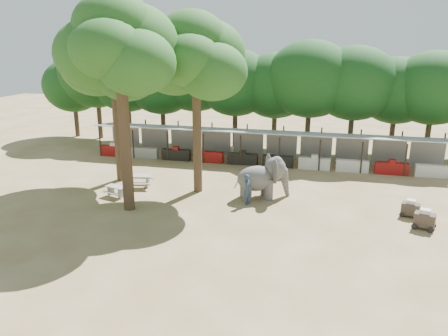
% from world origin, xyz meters
% --- Properties ---
extents(ground, '(100.00, 100.00, 0.00)m').
position_xyz_m(ground, '(0.00, 0.00, 0.00)').
color(ground, brown).
rests_on(ground, ground).
extents(vendor_stalls, '(28.00, 2.99, 2.80)m').
position_xyz_m(vendor_stalls, '(-0.00, 13.84, 1.18)').
color(vendor_stalls, '#9B9DA3').
rests_on(vendor_stalls, ground).
extents(yard_tree_left, '(7.10, 6.90, 11.02)m').
position_xyz_m(yard_tree_left, '(-9.13, 7.19, 8.20)').
color(yard_tree_left, '#332316').
rests_on(yard_tree_left, ground).
extents(yard_tree_center, '(7.10, 6.90, 12.04)m').
position_xyz_m(yard_tree_center, '(-6.13, 2.19, 9.21)').
color(yard_tree_center, '#332316').
rests_on(yard_tree_center, ground).
extents(yard_tree_back, '(7.10, 6.90, 11.36)m').
position_xyz_m(yard_tree_back, '(-3.13, 6.19, 8.54)').
color(yard_tree_back, '#332316').
rests_on(yard_tree_back, ground).
extents(backdrop_trees, '(46.46, 5.95, 8.33)m').
position_xyz_m(backdrop_trees, '(0.00, 19.00, 5.51)').
color(backdrop_trees, '#332316').
rests_on(backdrop_trees, ground).
extents(elephant, '(3.55, 2.80, 2.66)m').
position_xyz_m(elephant, '(1.32, 5.76, 1.33)').
color(elephant, '#494747').
rests_on(elephant, ground).
extents(handler, '(0.47, 0.69, 1.88)m').
position_xyz_m(handler, '(0.60, 4.42, 0.94)').
color(handler, '#26384C').
rests_on(handler, ground).
extents(picnic_table_near, '(1.62, 1.53, 0.67)m').
position_xyz_m(picnic_table_near, '(-7.75, 3.79, 0.44)').
color(picnic_table_near, gray).
rests_on(picnic_table_near, ground).
extents(picnic_table_far, '(1.90, 1.77, 0.82)m').
position_xyz_m(picnic_table_far, '(-7.05, 5.83, 0.54)').
color(picnic_table_far, gray).
rests_on(picnic_table_far, ground).
extents(cart_front, '(1.30, 1.06, 1.10)m').
position_xyz_m(cart_front, '(10.29, 3.07, 0.54)').
color(cart_front, '#312720').
rests_on(cart_front, ground).
extents(cart_back, '(1.18, 0.95, 1.00)m').
position_xyz_m(cart_back, '(9.85, 4.67, 0.49)').
color(cart_back, '#312720').
rests_on(cart_back, ground).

